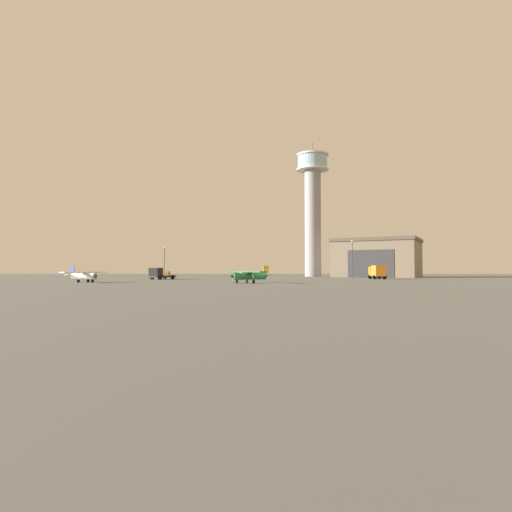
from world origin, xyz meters
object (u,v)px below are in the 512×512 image
Objects in this scene: truck_flatbed_black at (160,274)px; light_post_west at (164,259)px; airplane_green at (250,275)px; traffic_cone_near_left at (234,280)px; airplane_white at (84,275)px; truck_box_orange at (377,272)px; control_tower at (313,202)px; light_post_north at (352,256)px.

light_post_west reaches higher than truck_flatbed_black.
airplane_green is 9.05m from traffic_cone_near_left.
airplane_green is 1.00× the size of light_post_west.
airplane_white is 24.82m from truck_flatbed_black.
control_tower is at bearing 10.66° from truck_box_orange.
airplane_white reaches higher than traffic_cone_near_left.
airplane_white is at bearing -92.99° from light_post_west.
truck_flatbed_black is 0.79× the size of light_post_north.
truck_box_orange is at bearing -162.95° from airplane_green.
traffic_cone_near_left is at bearing -107.26° from control_tower.
light_post_north is at bearing 130.45° from truck_flatbed_black.
traffic_cone_near_left is (21.67, -40.51, -4.72)m from light_post_west.
control_tower is 66.09m from truck_flatbed_black.
truck_box_orange is 0.61× the size of light_post_north.
truck_flatbed_black is (-38.38, -48.61, -23.05)m from control_tower.
airplane_white is 0.97× the size of light_post_west.
light_post_west is 49.27m from light_post_north.
airplane_white reaches higher than truck_flatbed_black.
traffic_cone_near_left is at bearing 41.55° from airplane_white.
control_tower is at bearing 164.00° from truck_flatbed_black.
light_post_north is (51.11, 38.55, 4.42)m from airplane_white.
airplane_green is at bearing -69.61° from traffic_cone_near_left.
truck_box_orange reaches higher than truck_flatbed_black.
control_tower is 4.63× the size of light_post_north.
control_tower is at bearing 72.74° from traffic_cone_near_left.
traffic_cone_near_left is at bearing -102.74° from airplane_green.
light_post_north is (48.72, -7.28, 0.60)m from light_post_west.
traffic_cone_near_left is at bearing 65.51° from truck_flatbed_black.
control_tower is at bearing -136.33° from airplane_green.
light_post_west is (-52.89, 15.28, 3.27)m from truck_box_orange.
truck_flatbed_black reaches higher than traffic_cone_near_left.
traffic_cone_near_left is (-27.05, -33.23, -5.33)m from light_post_north.
control_tower is 53.82m from light_post_west.
traffic_cone_near_left is (-31.21, -25.24, -1.45)m from truck_box_orange.
truck_box_orange reaches higher than traffic_cone_near_left.
truck_flatbed_black is at bearing 103.74° from airplane_white.
control_tower is 5.29× the size of airplane_green.
control_tower is 48.77m from truck_box_orange.
truck_box_orange is (55.28, 30.55, 0.55)m from airplane_white.
light_post_north is (23.91, 41.66, 4.36)m from airplane_green.
light_post_north is (-4.17, 7.99, 3.88)m from truck_box_orange.
truck_box_orange is at bearing 120.02° from truck_flatbed_black.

